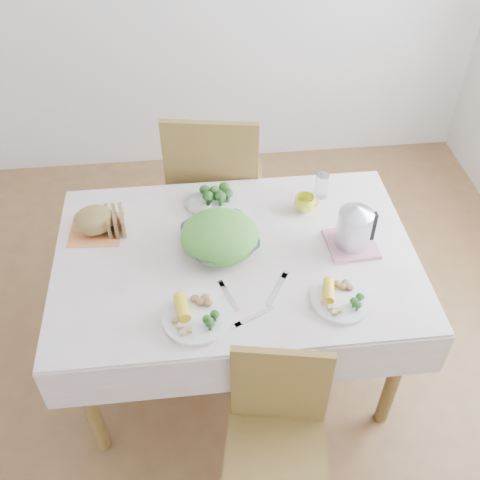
{
  "coord_description": "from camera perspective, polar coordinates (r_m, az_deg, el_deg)",
  "views": [
    {
      "loc": [
        -0.16,
        -1.65,
        2.41
      ],
      "look_at": [
        0.02,
        0.02,
        0.82
      ],
      "focal_mm": 42.0,
      "sensor_mm": 36.0,
      "label": 1
    }
  ],
  "objects": [
    {
      "name": "knife",
      "position": [
        2.11,
        1.45,
        -7.77
      ],
      "size": [
        0.16,
        0.09,
        0.0
      ],
      "primitive_type": "cube",
      "rotation": [
        0.0,
        0.0,
        2.02
      ],
      "color": "silver",
      "rests_on": "tablecloth"
    },
    {
      "name": "glass_tumbler",
      "position": [
        2.61,
        8.32,
        5.59
      ],
      "size": [
        0.07,
        0.07,
        0.12
      ],
      "primitive_type": "cylinder",
      "rotation": [
        0.0,
        0.0,
        -0.2
      ],
      "color": "white",
      "rests_on": "tablecloth"
    },
    {
      "name": "broccoli_plate",
      "position": [
        2.58,
        -2.54,
        3.96
      ],
      "size": [
        0.32,
        0.32,
        0.02
      ],
      "primitive_type": "cylinder",
      "rotation": [
        0.0,
        0.0,
        0.33
      ],
      "color": "beige",
      "rests_on": "tablecloth"
    },
    {
      "name": "chair_far",
      "position": [
        3.1,
        -2.33,
        4.58
      ],
      "size": [
        0.55,
        0.55,
        1.06
      ],
      "primitive_type": "cube",
      "rotation": [
        0.0,
        0.0,
        2.97
      ],
      "color": "brown",
      "rests_on": "floor"
    },
    {
      "name": "bread_loaf",
      "position": [
        2.49,
        -14.61,
        2.0
      ],
      "size": [
        0.21,
        0.2,
        0.11
      ],
      "primitive_type": "ellipsoid",
      "rotation": [
        0.0,
        0.0,
        -0.23
      ],
      "color": "brown",
      "rests_on": "napkin"
    },
    {
      "name": "dinner_plate_left",
      "position": [
        2.1,
        -4.48,
        -7.87
      ],
      "size": [
        0.3,
        0.3,
        0.02
      ],
      "primitive_type": "cylinder",
      "rotation": [
        0.0,
        0.0,
        -0.2
      ],
      "color": "white",
      "rests_on": "tablecloth"
    },
    {
      "name": "napkin",
      "position": [
        2.52,
        -14.39,
        1.05
      ],
      "size": [
        0.24,
        0.24,
        0.0
      ],
      "primitive_type": "cube",
      "rotation": [
        0.0,
        0.0,
        -0.07
      ],
      "color": "#E08143",
      "rests_on": "tablecloth"
    },
    {
      "name": "floor",
      "position": [
        2.93,
        -0.35,
        -12.04
      ],
      "size": [
        3.6,
        3.6,
        0.0
      ],
      "primitive_type": "plane",
      "color": "brown",
      "rests_on": "ground"
    },
    {
      "name": "fork_left",
      "position": [
        2.18,
        -1.15,
        -5.73
      ],
      "size": [
        0.07,
        0.16,
        0.0
      ],
      "primitive_type": "cube",
      "rotation": [
        0.0,
        0.0,
        0.32
      ],
      "color": "silver",
      "rests_on": "tablecloth"
    },
    {
      "name": "pink_tray",
      "position": [
        2.42,
        11.21,
        -0.39
      ],
      "size": [
        0.21,
        0.21,
        0.02
      ],
      "primitive_type": "cube",
      "rotation": [
        0.0,
        0.0,
        0.06
      ],
      "color": "#CA7B92",
      "rests_on": "tablecloth"
    },
    {
      "name": "yellow_mug",
      "position": [
        2.54,
        6.6,
        3.74
      ],
      "size": [
        0.1,
        0.1,
        0.07
      ],
      "primitive_type": "imported",
      "rotation": [
        0.0,
        0.0,
        -0.05
      ],
      "color": "yellow",
      "rests_on": "tablecloth"
    },
    {
      "name": "fork_right",
      "position": [
        2.21,
        3.81,
        -5.01
      ],
      "size": [
        0.11,
        0.17,
        0.0
      ],
      "primitive_type": "cube",
      "rotation": [
        0.0,
        0.0,
        -0.53
      ],
      "color": "silver",
      "rests_on": "tablecloth"
    },
    {
      "name": "electric_kettle",
      "position": [
        2.34,
        11.58,
        1.61
      ],
      "size": [
        0.18,
        0.18,
        0.2
      ],
      "primitive_type": "cylinder",
      "rotation": [
        0.0,
        0.0,
        0.33
      ],
      "color": "#B2B5BA",
      "rests_on": "pink_tray"
    },
    {
      "name": "dining_table",
      "position": [
        2.63,
        -0.39,
        -7.4
      ],
      "size": [
        1.4,
        0.9,
        0.75
      ],
      "primitive_type": "cube",
      "color": "brown",
      "rests_on": "floor"
    },
    {
      "name": "salad_bowl",
      "position": [
        2.34,
        -2.05,
        -0.07
      ],
      "size": [
        0.38,
        0.38,
        0.08
      ],
      "primitive_type": "imported",
      "rotation": [
        0.0,
        0.0,
        0.26
      ],
      "color": "white",
      "rests_on": "tablecloth"
    },
    {
      "name": "chair_near",
      "position": [
        2.17,
        3.72,
        -20.66
      ],
      "size": [
        0.44,
        0.44,
        0.84
      ],
      "primitive_type": "cube",
      "rotation": [
        0.0,
        0.0,
        -0.19
      ],
      "color": "brown",
      "rests_on": "floor"
    },
    {
      "name": "tablecloth",
      "position": [
        2.34,
        -0.43,
        -1.51
      ],
      "size": [
        1.5,
        1.0,
        0.01
      ],
      "primitive_type": "cube",
      "color": "silver",
      "rests_on": "dining_table"
    },
    {
      "name": "dinner_plate_right",
      "position": [
        2.19,
        10.2,
        -6.02
      ],
      "size": [
        0.32,
        0.32,
        0.02
      ],
      "primitive_type": "cylinder",
      "rotation": [
        0.0,
        0.0,
        -0.58
      ],
      "color": "white",
      "rests_on": "tablecloth"
    },
    {
      "name": "fruit_bowl",
      "position": [
        2.55,
        -4.22,
        3.67
      ],
      "size": [
        0.16,
        0.16,
        0.04
      ],
      "primitive_type": "imported",
      "rotation": [
        0.0,
        0.0,
        0.38
      ],
      "color": "white",
      "rests_on": "tablecloth"
    }
  ]
}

